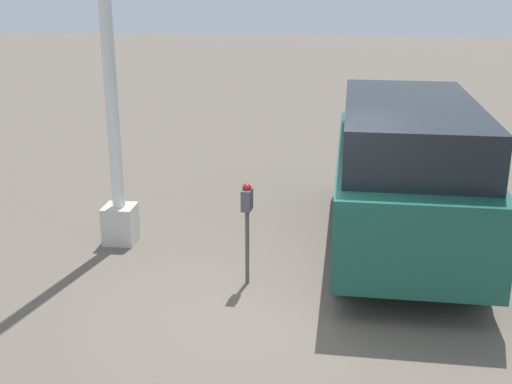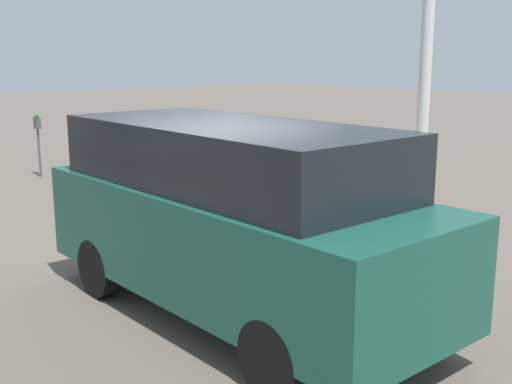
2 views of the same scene
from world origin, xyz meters
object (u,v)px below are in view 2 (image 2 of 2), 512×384
(parking_meter_near, at_px, (274,184))
(parked_van, at_px, (233,214))
(lamp_post, at_px, (425,83))
(parking_meter_far, at_px, (38,131))

(parking_meter_near, xyz_separation_m, parked_van, (1.47, -2.03, 0.17))
(lamp_post, height_order, parked_van, lamp_post)
(parking_meter_far, distance_m, lamp_post, 9.15)
(parking_meter_near, height_order, parked_van, parked_van)
(parking_meter_far, bearing_deg, parked_van, -6.16)
(parking_meter_near, xyz_separation_m, parking_meter_far, (-7.71, -0.04, 0.11))
(parking_meter_near, xyz_separation_m, lamp_post, (1.12, 1.99, 1.41))
(lamp_post, bearing_deg, parking_meter_near, -119.43)
(parking_meter_far, distance_m, parked_van, 9.39)
(parking_meter_near, relative_size, parked_van, 0.27)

